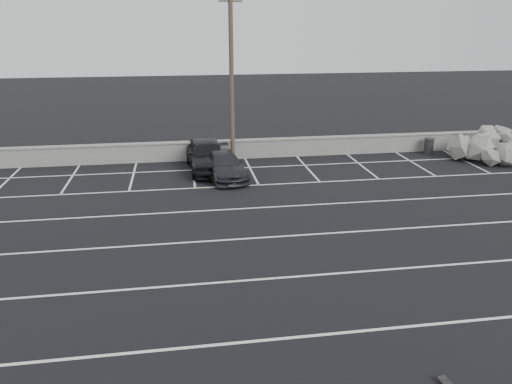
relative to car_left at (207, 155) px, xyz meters
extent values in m
plane|color=black|center=(1.25, -11.89, -0.81)|extent=(120.00, 120.00, 0.00)
cube|color=gray|center=(1.25, 2.11, -0.31)|extent=(50.00, 0.35, 1.00)
cube|color=gray|center=(1.25, 2.11, 0.21)|extent=(50.00, 0.45, 0.08)
cube|color=silver|center=(1.25, -14.89, -0.81)|extent=(36.00, 0.10, 0.01)
cube|color=silver|center=(1.25, -11.89, -0.81)|extent=(36.00, 0.10, 0.01)
cube|color=silver|center=(1.25, -8.89, -0.81)|extent=(36.00, 0.10, 0.01)
cube|color=silver|center=(1.25, -5.89, -0.81)|extent=(36.00, 0.10, 0.01)
cube|color=silver|center=(1.25, -2.89, -0.81)|extent=(36.00, 0.10, 0.01)
cube|color=silver|center=(1.25, 0.11, -0.81)|extent=(36.00, 0.10, 0.01)
cube|color=silver|center=(-9.75, -0.39, -0.81)|extent=(0.10, 5.00, 0.01)
cube|color=silver|center=(-6.75, -0.39, -0.81)|extent=(0.10, 5.00, 0.01)
cube|color=silver|center=(-3.75, -0.39, -0.81)|extent=(0.10, 5.00, 0.01)
cube|color=silver|center=(-0.75, -0.39, -0.81)|extent=(0.10, 5.00, 0.01)
cube|color=silver|center=(2.25, -0.39, -0.81)|extent=(0.10, 5.00, 0.01)
cube|color=silver|center=(5.25, -0.39, -0.81)|extent=(0.10, 5.00, 0.01)
cube|color=silver|center=(8.25, -0.39, -0.81)|extent=(0.10, 5.00, 0.01)
cube|color=silver|center=(11.25, -0.39, -0.81)|extent=(0.10, 5.00, 0.01)
cube|color=silver|center=(14.25, -0.39, -0.81)|extent=(0.10, 5.00, 0.01)
imported|color=black|center=(0.00, 0.00, 0.00)|extent=(2.20, 4.86, 1.62)
imported|color=#232429|center=(0.75, -1.34, -0.19)|extent=(2.38, 4.52, 1.25)
cylinder|color=#4C4238|center=(1.49, 1.31, 3.63)|extent=(0.24, 0.24, 8.88)
cube|color=#4C4238|center=(1.49, 1.31, 7.48)|extent=(1.18, 0.08, 0.08)
cylinder|color=#262628|center=(13.00, 1.42, -0.38)|extent=(0.62, 0.62, 0.87)
cylinder|color=#262628|center=(13.00, 1.42, 0.07)|extent=(0.68, 0.68, 0.05)
camera|label=1|loc=(-1.35, -25.03, 6.57)|focal=35.00mm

